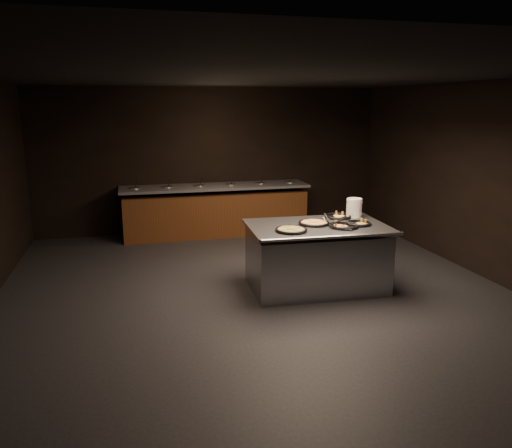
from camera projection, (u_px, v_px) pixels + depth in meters
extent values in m
cube|color=black|center=(261.00, 300.00, 6.71)|extent=(7.00, 8.00, 0.01)
cube|color=black|center=(262.00, 75.00, 6.03)|extent=(7.00, 8.00, 0.01)
cube|color=black|center=(211.00, 160.00, 10.15)|extent=(7.00, 0.01, 2.90)
cube|color=black|center=(459.00, 321.00, 2.59)|extent=(7.00, 0.01, 2.90)
cube|color=black|center=(496.00, 183.00, 7.21)|extent=(0.01, 8.00, 2.90)
cube|color=#582C14|center=(216.00, 214.00, 9.98)|extent=(3.60, 0.75, 0.85)
cube|color=#57575B|center=(215.00, 187.00, 9.85)|extent=(3.70, 0.83, 0.05)
cube|color=#331D0B|center=(216.00, 232.00, 10.07)|extent=(3.60, 0.69, 0.08)
cylinder|color=#B3B5BA|center=(135.00, 190.00, 9.48)|extent=(0.22, 0.22, 0.08)
cylinder|color=#3D6B2A|center=(135.00, 188.00, 9.47)|extent=(0.19, 0.19, 0.02)
cylinder|color=black|center=(136.00, 184.00, 9.44)|extent=(0.04, 0.10, 0.19)
cylinder|color=#B3B5BA|center=(168.00, 188.00, 9.63)|extent=(0.22, 0.22, 0.08)
cylinder|color=#3D6B2A|center=(168.00, 187.00, 9.62)|extent=(0.19, 0.19, 0.02)
cylinder|color=black|center=(169.00, 183.00, 9.59)|extent=(0.04, 0.10, 0.19)
cylinder|color=#B3B5BA|center=(200.00, 187.00, 9.78)|extent=(0.22, 0.22, 0.08)
cylinder|color=#3D6B2A|center=(200.00, 186.00, 9.77)|extent=(0.19, 0.19, 0.02)
cylinder|color=black|center=(201.00, 182.00, 9.74)|extent=(0.04, 0.10, 0.19)
cylinder|color=#B3B5BA|center=(231.00, 186.00, 9.92)|extent=(0.22, 0.22, 0.08)
cylinder|color=#3D6B2A|center=(231.00, 185.00, 9.92)|extent=(0.19, 0.19, 0.02)
cylinder|color=black|center=(232.00, 180.00, 9.89)|extent=(0.04, 0.10, 0.19)
cylinder|color=#B3B5BA|center=(261.00, 185.00, 10.07)|extent=(0.22, 0.22, 0.08)
cylinder|color=#3D6B2A|center=(261.00, 183.00, 10.07)|extent=(0.19, 0.19, 0.02)
cylinder|color=black|center=(262.00, 179.00, 10.03)|extent=(0.04, 0.10, 0.19)
cylinder|color=#B3B5BA|center=(290.00, 183.00, 10.22)|extent=(0.22, 0.22, 0.08)
cylinder|color=#3D6B2A|center=(290.00, 182.00, 10.21)|extent=(0.19, 0.19, 0.02)
cylinder|color=black|center=(292.00, 178.00, 10.18)|extent=(0.04, 0.10, 0.19)
cube|color=#B3B5BA|center=(316.00, 260.00, 7.06)|extent=(1.88, 1.20, 0.83)
cube|color=#B3B5BA|center=(317.00, 226.00, 6.95)|extent=(1.97, 1.28, 0.04)
cylinder|color=#B3B5BA|center=(334.00, 237.00, 6.38)|extent=(1.92, 0.12, 0.04)
cylinder|color=silver|center=(354.00, 208.00, 7.43)|extent=(0.23, 0.23, 0.27)
cylinder|color=black|center=(291.00, 231.00, 6.60)|extent=(0.40, 0.40, 0.01)
torus|color=black|center=(291.00, 230.00, 6.59)|extent=(0.43, 0.43, 0.04)
torus|color=brown|center=(291.00, 230.00, 6.59)|extent=(0.36, 0.36, 0.03)
cylinder|color=#B09F46|center=(291.00, 230.00, 6.59)|extent=(0.32, 0.32, 0.02)
cube|color=black|center=(291.00, 229.00, 6.59)|extent=(0.09, 0.31, 0.00)
cube|color=black|center=(291.00, 229.00, 6.59)|extent=(0.31, 0.09, 0.00)
cylinder|color=black|center=(314.00, 224.00, 6.99)|extent=(0.41, 0.41, 0.01)
torus|color=black|center=(314.00, 223.00, 6.98)|extent=(0.43, 0.43, 0.04)
torus|color=brown|center=(314.00, 223.00, 6.98)|extent=(0.37, 0.37, 0.03)
cylinder|color=gold|center=(314.00, 223.00, 6.98)|extent=(0.33, 0.33, 0.02)
cube|color=black|center=(314.00, 222.00, 6.98)|extent=(0.11, 0.32, 0.00)
cube|color=black|center=(314.00, 222.00, 6.98)|extent=(0.32, 0.11, 0.00)
cylinder|color=black|center=(338.00, 217.00, 7.40)|extent=(0.36, 0.36, 0.01)
torus|color=black|center=(338.00, 216.00, 7.39)|extent=(0.39, 0.39, 0.04)
cylinder|color=black|center=(344.00, 227.00, 6.82)|extent=(0.39, 0.39, 0.01)
torus|color=black|center=(344.00, 226.00, 6.82)|extent=(0.41, 0.41, 0.04)
cylinder|color=black|center=(358.00, 224.00, 6.96)|extent=(0.33, 0.33, 0.01)
torus|color=black|center=(358.00, 223.00, 6.96)|extent=(0.36, 0.36, 0.04)
cube|color=#B3B5BA|center=(322.00, 221.00, 7.10)|extent=(0.09, 0.11, 0.00)
cylinder|color=black|center=(327.00, 218.00, 6.95)|extent=(0.03, 0.19, 0.12)
cylinder|color=#B3B5BA|center=(325.00, 220.00, 7.02)|extent=(0.02, 0.10, 0.07)
cube|color=#B3B5BA|center=(348.00, 229.00, 6.65)|extent=(0.14, 0.13, 0.00)
cylinder|color=black|center=(336.00, 222.00, 6.67)|extent=(0.18, 0.12, 0.13)
cylinder|color=#B3B5BA|center=(342.00, 226.00, 6.67)|extent=(0.09, 0.06, 0.08)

